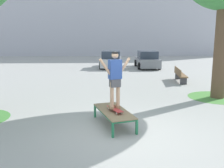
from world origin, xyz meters
The scene contains 9 objects.
ground_plane centered at (0.00, 0.00, 0.00)m, with size 120.00×120.00×0.00m, color #A8A8A3.
building_facade centered at (-0.76, 31.96, 6.71)m, with size 40.97×4.00×13.42m, color silver.
skate_box centered at (-0.24, 0.75, 0.41)m, with size 1.28×2.04×0.46m.
skateboard centered at (-0.21, 0.65, 0.54)m, with size 0.48×0.82×0.09m.
skater centered at (-0.21, 0.66, 1.53)m, with size 0.96×0.44×1.69m.
grass_patch_near_right centered at (4.56, 4.13, 0.00)m, with size 2.55×2.55×0.01m, color #519342.
car_silver centered at (0.17, 15.61, 0.69)m, with size 2.15×4.31×1.50m.
car_grey centered at (3.37, 15.28, 0.69)m, with size 1.97×4.23×1.50m.
park_bench centered at (4.13, 8.24, 0.45)m, with size 0.77×2.44×0.83m.
Camera 1 is at (-0.56, -6.45, 2.64)m, focal length 39.44 mm.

